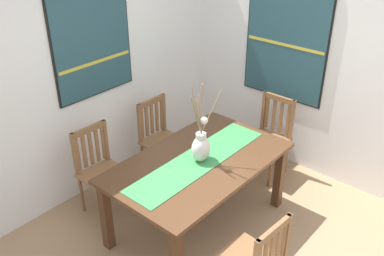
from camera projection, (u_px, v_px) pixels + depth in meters
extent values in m
cube|color=white|center=(79.00, 68.00, 4.16)|extent=(6.40, 0.12, 2.70)
cube|color=white|center=(342.00, 61.00, 4.33)|extent=(0.12, 6.40, 2.70)
cube|color=#51331E|center=(198.00, 162.00, 3.85)|extent=(1.67, 1.01, 0.03)
cube|color=#51331E|center=(279.00, 177.00, 4.29)|extent=(0.08, 0.08, 0.71)
cube|color=#51331E|center=(106.00, 216.00, 3.77)|extent=(0.08, 0.08, 0.71)
cube|color=#51331E|center=(213.00, 148.00, 4.77)|extent=(0.08, 0.08, 0.71)
cube|color=#388447|center=(198.00, 160.00, 3.84)|extent=(1.54, 0.36, 0.01)
ellipsoid|color=silver|center=(201.00, 149.00, 3.78)|extent=(0.18, 0.16, 0.24)
cylinder|color=silver|center=(201.00, 136.00, 3.71)|extent=(0.09, 0.09, 0.04)
cylinder|color=#997F5B|center=(202.00, 110.00, 3.56)|extent=(0.05, 0.05, 0.49)
cylinder|color=#997F5B|center=(211.00, 112.00, 3.63)|extent=(0.15, 0.10, 0.40)
cylinder|color=#997F5B|center=(198.00, 117.00, 3.62)|extent=(0.05, 0.05, 0.32)
cylinder|color=#997F5B|center=(200.00, 115.00, 3.64)|extent=(0.03, 0.06, 0.35)
cylinder|color=#997F5B|center=(199.00, 117.00, 3.63)|extent=(0.03, 0.05, 0.32)
cylinder|color=#997F5B|center=(197.00, 111.00, 3.56)|extent=(0.11, 0.03, 0.47)
cylinder|color=#997F5B|center=(196.00, 116.00, 3.61)|extent=(0.08, 0.06, 0.36)
sphere|color=white|center=(204.00, 120.00, 3.59)|extent=(0.06, 0.06, 0.06)
cube|color=brown|center=(105.00, 175.00, 4.18)|extent=(0.43, 0.43, 0.03)
cylinder|color=brown|center=(133.00, 193.00, 4.29)|extent=(0.04, 0.04, 0.42)
cylinder|color=brown|center=(104.00, 210.00, 4.06)|extent=(0.04, 0.04, 0.42)
cylinder|color=brown|center=(110.00, 178.00, 4.51)|extent=(0.04, 0.04, 0.42)
cylinder|color=brown|center=(82.00, 194.00, 4.27)|extent=(0.04, 0.04, 0.42)
cube|color=brown|center=(106.00, 140.00, 4.29)|extent=(0.04, 0.04, 0.45)
cube|color=brown|center=(75.00, 154.00, 4.06)|extent=(0.04, 0.04, 0.45)
cube|color=brown|center=(88.00, 130.00, 4.08)|extent=(0.38, 0.04, 0.06)
cube|color=brown|center=(103.00, 143.00, 4.28)|extent=(0.04, 0.02, 0.36)
cube|color=brown|center=(97.00, 146.00, 4.23)|extent=(0.04, 0.02, 0.36)
cube|color=brown|center=(91.00, 148.00, 4.18)|extent=(0.04, 0.02, 0.36)
cube|color=brown|center=(84.00, 152.00, 4.13)|extent=(0.04, 0.02, 0.36)
cube|color=brown|center=(78.00, 155.00, 4.08)|extent=(0.04, 0.02, 0.36)
cube|color=brown|center=(165.00, 142.00, 4.72)|extent=(0.43, 0.43, 0.03)
cylinder|color=brown|center=(188.00, 159.00, 4.84)|extent=(0.04, 0.04, 0.42)
cylinder|color=brown|center=(165.00, 172.00, 4.60)|extent=(0.04, 0.04, 0.42)
cylinder|color=brown|center=(165.00, 147.00, 5.05)|extent=(0.04, 0.04, 0.42)
cylinder|color=brown|center=(143.00, 160.00, 4.81)|extent=(0.04, 0.04, 0.42)
cube|color=brown|center=(164.00, 112.00, 4.83)|extent=(0.04, 0.04, 0.45)
cube|color=brown|center=(140.00, 124.00, 4.59)|extent=(0.04, 0.04, 0.45)
cube|color=brown|center=(151.00, 102.00, 4.62)|extent=(0.38, 0.04, 0.06)
cube|color=brown|center=(162.00, 114.00, 4.82)|extent=(0.04, 0.02, 0.36)
cube|color=brown|center=(157.00, 117.00, 4.77)|extent=(0.04, 0.02, 0.36)
cube|color=brown|center=(152.00, 119.00, 4.72)|extent=(0.04, 0.02, 0.36)
cube|color=brown|center=(147.00, 121.00, 4.67)|extent=(0.04, 0.02, 0.36)
cube|color=brown|center=(142.00, 124.00, 4.62)|extent=(0.04, 0.02, 0.36)
cylinder|color=brown|center=(243.00, 256.00, 3.54)|extent=(0.04, 0.04, 0.42)
cube|color=brown|center=(286.00, 238.00, 3.10)|extent=(0.04, 0.04, 0.44)
cube|color=brown|center=(274.00, 230.00, 2.89)|extent=(0.38, 0.06, 0.06)
cube|color=brown|center=(271.00, 252.00, 2.99)|extent=(0.04, 0.02, 0.35)
cube|color=brown|center=(278.00, 247.00, 3.04)|extent=(0.04, 0.02, 0.35)
cube|color=brown|center=(284.00, 241.00, 3.08)|extent=(0.04, 0.02, 0.35)
cube|color=brown|center=(266.00, 141.00, 4.75)|extent=(0.42, 0.42, 0.03)
cylinder|color=brown|center=(270.00, 170.00, 4.63)|extent=(0.04, 0.04, 0.42)
cylinder|color=brown|center=(243.00, 159.00, 4.84)|extent=(0.04, 0.04, 0.42)
cylinder|color=brown|center=(287.00, 157.00, 4.87)|extent=(0.04, 0.04, 0.42)
cylinder|color=brown|center=(260.00, 146.00, 5.08)|extent=(0.04, 0.04, 0.42)
cube|color=brown|center=(292.00, 120.00, 4.65)|extent=(0.04, 0.04, 0.47)
cube|color=brown|center=(264.00, 110.00, 4.86)|extent=(0.04, 0.04, 0.47)
cube|color=brown|center=(279.00, 98.00, 4.66)|extent=(0.03, 0.38, 0.06)
cube|color=brown|center=(288.00, 120.00, 4.68)|extent=(0.02, 0.04, 0.38)
cube|color=brown|center=(281.00, 118.00, 4.74)|extent=(0.02, 0.04, 0.38)
cube|color=brown|center=(274.00, 115.00, 4.79)|extent=(0.02, 0.04, 0.38)
cube|color=brown|center=(267.00, 113.00, 4.84)|extent=(0.02, 0.04, 0.38)
cube|color=black|center=(92.00, 41.00, 4.10)|extent=(0.91, 0.04, 1.10)
cube|color=#284C56|center=(93.00, 42.00, 4.09)|extent=(0.88, 0.01, 1.07)
cube|color=gold|center=(96.00, 62.00, 4.19)|extent=(0.85, 0.00, 0.03)
cube|color=black|center=(286.00, 42.00, 4.60)|extent=(0.04, 0.98, 1.29)
cube|color=#284C56|center=(285.00, 42.00, 4.58)|extent=(0.01, 0.95, 1.26)
cube|color=gold|center=(285.00, 45.00, 4.60)|extent=(0.00, 0.92, 0.03)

